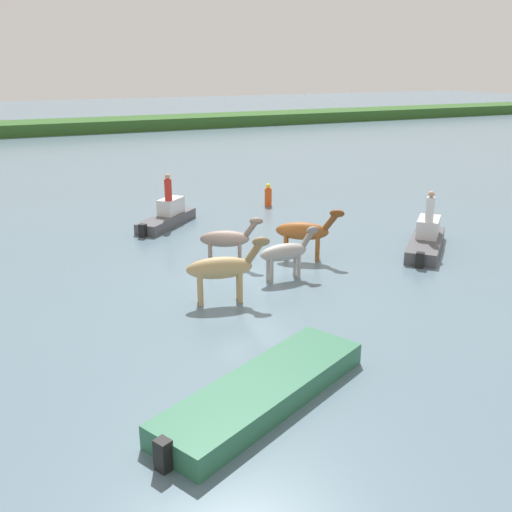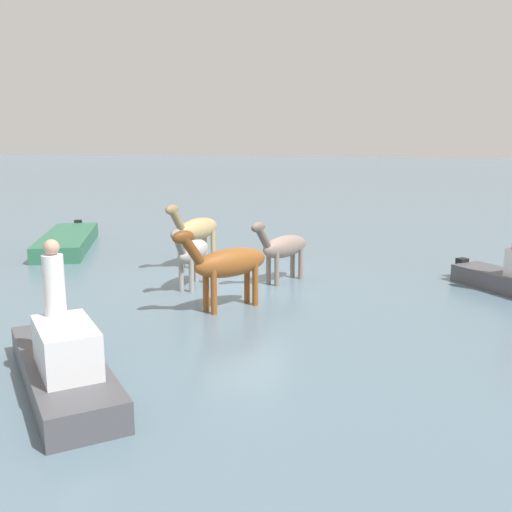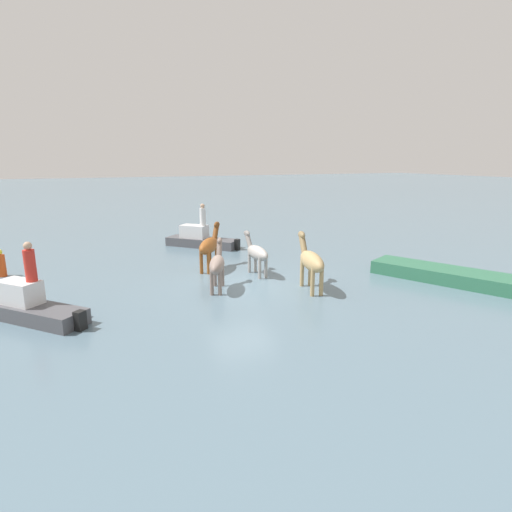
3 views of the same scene
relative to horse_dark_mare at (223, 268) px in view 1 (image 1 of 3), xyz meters
The scene contains 12 objects.
ground_plane 2.86m from the horse_dark_mare, 49.57° to the left, with size 208.18×208.18×0.00m, color slate.
distant_shoreline 48.75m from the horse_dark_mare, 87.99° to the left, with size 187.36×6.00×2.40m, color #2F5924.
horse_dark_mare is the anchor object (origin of this frame).
horse_dun_straggler 3.40m from the horse_dark_mare, 66.11° to the left, with size 2.20×1.25×1.76m.
horse_gray_outer 2.82m from the horse_dark_mare, 20.56° to the left, with size 2.18×0.53×1.70m.
horse_pinto_flank 4.89m from the horse_dark_mare, 31.00° to the left, with size 2.26×1.75×1.94m.
boat_launch_far 9.21m from the horse_dark_mare, 84.36° to the left, with size 3.33×3.21×1.31m.
boat_skiff_near 9.19m from the horse_dark_mare, ahead, with size 3.66×3.62×1.32m.
boat_dinghy_port 5.65m from the horse_dark_mare, 102.46° to the right, with size 5.65×3.82×0.77m.
person_boatman_standing 9.07m from the horse_dark_mare, 83.86° to the left, with size 0.32×0.32×1.19m.
person_watcher_seated 9.08m from the horse_dark_mare, ahead, with size 0.32×0.32×1.19m.
buoy_channel_marker 12.55m from the horse_dark_mare, 58.13° to the left, with size 0.36×0.36×1.14m.
Camera 1 is at (-7.52, -17.19, 6.92)m, focal length 40.53 mm.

